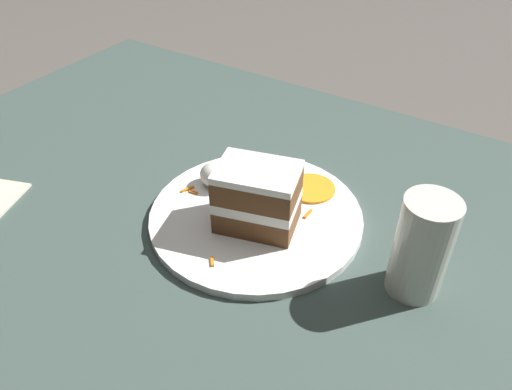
# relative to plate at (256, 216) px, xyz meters

# --- Properties ---
(ground_plane) EXTENTS (6.00, 6.00, 0.00)m
(ground_plane) POSITION_rel_plate_xyz_m (-0.03, -0.04, -0.03)
(ground_plane) COLOR #4C4742
(ground_plane) RESTS_ON ground
(dining_table) EXTENTS (1.24, 0.90, 0.02)m
(dining_table) POSITION_rel_plate_xyz_m (-0.03, -0.04, -0.02)
(dining_table) COLOR #384742
(dining_table) RESTS_ON ground
(plate) EXTENTS (0.30, 0.30, 0.01)m
(plate) POSITION_rel_plate_xyz_m (0.00, 0.00, 0.00)
(plate) COLOR white
(plate) RESTS_ON dining_table
(cake_slice) EXTENTS (0.12, 0.10, 0.09)m
(cake_slice) POSITION_rel_plate_xyz_m (0.01, -0.02, 0.05)
(cake_slice) COLOR brown
(cake_slice) RESTS_ON plate
(cream_dollop) EXTENTS (0.05, 0.04, 0.04)m
(cream_dollop) POSITION_rel_plate_xyz_m (-0.09, 0.02, 0.02)
(cream_dollop) COLOR white
(cream_dollop) RESTS_ON plate
(orange_garnish) EXTENTS (0.07, 0.07, 0.00)m
(orange_garnish) POSITION_rel_plate_xyz_m (0.04, 0.09, 0.01)
(orange_garnish) COLOR orange
(orange_garnish) RESTS_ON plate
(carrot_shreds_scatter) EXTENTS (0.19, 0.20, 0.00)m
(carrot_shreds_scatter) POSITION_rel_plate_xyz_m (-0.04, 0.01, 0.01)
(carrot_shreds_scatter) COLOR orange
(carrot_shreds_scatter) RESTS_ON plate
(drinking_glass) EXTENTS (0.07, 0.07, 0.13)m
(drinking_glass) POSITION_rel_plate_xyz_m (0.23, -0.00, 0.05)
(drinking_glass) COLOR beige
(drinking_glass) RESTS_ON dining_table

